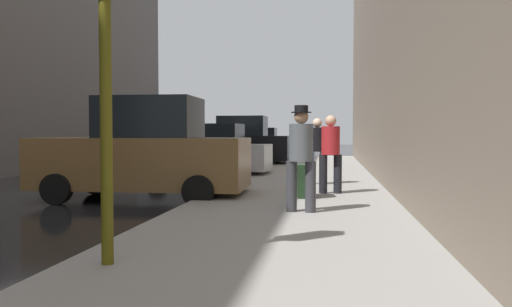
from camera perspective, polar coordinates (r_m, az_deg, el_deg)
name	(u,v)px	position (r m, az deg, el deg)	size (l,w,h in m)	color
ground_plane	(25,199)	(12.24, -24.86, -4.78)	(120.00, 120.00, 0.00)	black
sidewalk	(295,201)	(10.25, 4.53, -5.48)	(4.00, 40.00, 0.15)	gray
parked_bronze_suv	(144,153)	(11.21, -12.70, 0.04)	(4.64, 2.14, 2.25)	brown
parked_silver_sedan	(208,152)	(16.72, -5.52, 0.17)	(4.25, 2.15, 1.79)	#B7BABF
parked_black_suv	(239,143)	(22.38, -1.92, 1.17)	(4.62, 2.09, 2.25)	black
parked_red_hatchback	(256,145)	(27.32, -0.02, 0.98)	(4.23, 2.11, 1.79)	#B2191E
fire_hydrant	(243,171)	(12.96, -1.52, -1.98)	(0.42, 0.22, 0.70)	red
traffic_light	(105,1)	(5.34, -16.87, 16.32)	(0.32, 0.32, 3.60)	#514C0F
pedestrian_in_red_jacket	(331,150)	(11.02, 8.52, 0.41)	(0.52, 0.47, 1.71)	black
pedestrian_with_beanie	(301,153)	(8.33, 5.18, 0.06)	(0.51, 0.44, 1.78)	#333338
pedestrian_in_jeans	(317,147)	(13.00, 7.00, 0.69)	(0.50, 0.40, 1.71)	#728CB2
rolling_suitcase	(306,181)	(10.31, 5.70, -3.12)	(0.42, 0.60, 1.04)	black
duffel_bag	(304,172)	(15.17, 5.55, -2.16)	(0.32, 0.44, 0.28)	#472D19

